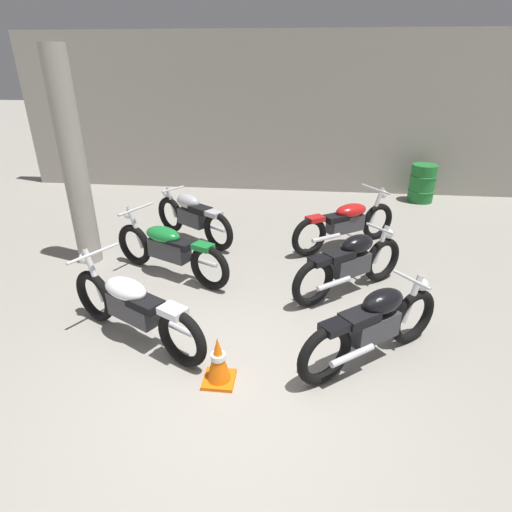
# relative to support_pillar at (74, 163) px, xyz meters

# --- Properties ---
(ground_plane) EXTENTS (60.00, 60.00, 0.00)m
(ground_plane) POSITION_rel_support_pillar_xyz_m (2.81, -2.78, -1.60)
(ground_plane) COLOR gray
(back_wall) EXTENTS (12.67, 0.24, 3.60)m
(back_wall) POSITION_rel_support_pillar_xyz_m (2.81, 4.50, 0.20)
(back_wall) COLOR #9E998E
(back_wall) RESTS_ON ground
(support_pillar) EXTENTS (0.36, 0.36, 3.20)m
(support_pillar) POSITION_rel_support_pillar_xyz_m (0.00, 0.00, 0.00)
(support_pillar) COLOR #9E998E
(support_pillar) RESTS_ON ground
(motorcycle_left_row_0) EXTENTS (1.95, 1.18, 0.97)m
(motorcycle_left_row_0) POSITION_rel_support_pillar_xyz_m (1.54, -1.99, -1.15)
(motorcycle_left_row_0) COLOR black
(motorcycle_left_row_0) RESTS_ON ground
(motorcycle_left_row_1) EXTENTS (2.00, 1.10, 0.97)m
(motorcycle_left_row_1) POSITION_rel_support_pillar_xyz_m (1.47, -0.38, -1.15)
(motorcycle_left_row_1) COLOR black
(motorcycle_left_row_1) RESTS_ON ground
(motorcycle_left_row_2) EXTENTS (1.67, 1.22, 0.88)m
(motorcycle_left_row_2) POSITION_rel_support_pillar_xyz_m (1.47, 1.01, -1.14)
(motorcycle_left_row_2) COLOR black
(motorcycle_left_row_2) RESTS_ON ground
(motorcycle_right_row_0) EXTENTS (1.62, 1.30, 0.88)m
(motorcycle_right_row_0) POSITION_rel_support_pillar_xyz_m (4.22, -2.07, -1.14)
(motorcycle_right_row_0) COLOR black
(motorcycle_right_row_0) RESTS_ON ground
(motorcycle_right_row_1) EXTENTS (1.60, 1.32, 0.88)m
(motorcycle_right_row_1) POSITION_rel_support_pillar_xyz_m (4.11, -0.59, -1.14)
(motorcycle_right_row_1) COLOR black
(motorcycle_right_row_1) RESTS_ON ground
(motorcycle_right_row_2) EXTENTS (1.84, 1.34, 0.97)m
(motorcycle_right_row_2) POSITION_rel_support_pillar_xyz_m (4.18, 1.01, -1.15)
(motorcycle_right_row_2) COLOR black
(motorcycle_right_row_2) RESTS_ON ground
(oil_drum) EXTENTS (0.59, 0.59, 0.85)m
(oil_drum) POSITION_rel_support_pillar_xyz_m (6.12, 3.84, -1.18)
(oil_drum) COLOR #1E722D
(oil_drum) RESTS_ON ground
(traffic_cone) EXTENTS (0.32, 0.32, 0.54)m
(traffic_cone) POSITION_rel_support_pillar_xyz_m (2.64, -2.59, -1.34)
(traffic_cone) COLOR orange
(traffic_cone) RESTS_ON ground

